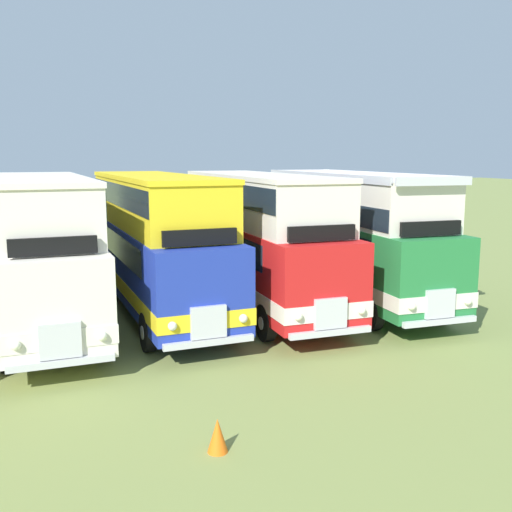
# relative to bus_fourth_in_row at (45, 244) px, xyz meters

# --- Properties ---
(ground_plane) EXTENTS (200.00, 200.00, 0.00)m
(ground_plane) POSITION_rel_bus_fourth_in_row_xyz_m (0.00, -0.02, -2.47)
(ground_plane) COLOR olive
(bus_fourth_in_row) EXTENTS (2.95, 10.91, 4.49)m
(bus_fourth_in_row) POSITION_rel_bus_fourth_in_row_xyz_m (0.00, 0.00, 0.00)
(bus_fourth_in_row) COLOR silver
(bus_fourth_in_row) RESTS_ON ground
(bus_fifth_in_row) EXTENTS (3.03, 10.83, 4.49)m
(bus_fifth_in_row) POSITION_rel_bus_fourth_in_row_xyz_m (3.40, 0.29, -0.00)
(bus_fifth_in_row) COLOR #1E339E
(bus_fifth_in_row) RESTS_ON ground
(bus_sixth_in_row) EXTENTS (2.62, 10.74, 4.49)m
(bus_sixth_in_row) POSITION_rel_bus_fourth_in_row_xyz_m (6.80, 0.03, -0.00)
(bus_sixth_in_row) COLOR red
(bus_sixth_in_row) RESTS_ON ground
(bus_seventh_in_row) EXTENTS (2.78, 10.64, 4.52)m
(bus_seventh_in_row) POSITION_rel_bus_fourth_in_row_xyz_m (10.21, -0.13, -0.11)
(bus_seventh_in_row) COLOR #237538
(bus_seventh_in_row) RESTS_ON ground
(cone_near_end) EXTENTS (0.36, 0.36, 0.61)m
(cone_near_end) POSITION_rel_bus_fourth_in_row_xyz_m (2.66, -9.39, -2.17)
(cone_near_end) COLOR orange
(cone_near_end) RESTS_ON ground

